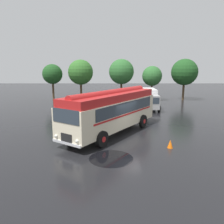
# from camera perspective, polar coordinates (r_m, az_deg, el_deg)

# --- Properties ---
(ground_plane) EXTENTS (120.00, 120.00, 0.00)m
(ground_plane) POSITION_cam_1_polar(r_m,az_deg,el_deg) (17.07, 3.19, -6.05)
(ground_plane) COLOR black
(vintage_bus) EXTENTS (7.68, 9.72, 3.49)m
(vintage_bus) POSITION_cam_1_polar(r_m,az_deg,el_deg) (17.23, -0.02, 0.63)
(vintage_bus) COLOR beige
(vintage_bus) RESTS_ON ground
(car_near_left) EXTENTS (2.36, 4.38, 1.66)m
(car_near_left) POSITION_cam_1_polar(r_m,az_deg,el_deg) (27.99, -2.27, 2.59)
(car_near_left) COLOR #144C28
(car_near_left) RESTS_ON ground
(car_mid_left) EXTENTS (2.38, 4.39, 1.66)m
(car_mid_left) POSITION_cam_1_polar(r_m,az_deg,el_deg) (28.61, 3.38, 2.77)
(car_mid_left) COLOR black
(car_mid_left) RESTS_ON ground
(box_van) EXTENTS (2.42, 5.81, 2.50)m
(box_van) POSITION_cam_1_polar(r_m,az_deg,el_deg) (28.23, 9.34, 3.58)
(box_van) COLOR silver
(box_van) RESTS_ON ground
(tree_far_left) EXTENTS (3.00, 3.00, 5.74)m
(tree_far_left) POSITION_cam_1_polar(r_m,az_deg,el_deg) (34.86, -15.44, 9.44)
(tree_far_left) COLOR #4C3823
(tree_far_left) RESTS_ON ground
(tree_left_of_centre) EXTENTS (3.92, 3.92, 6.46)m
(tree_left_of_centre) POSITION_cam_1_polar(r_m,az_deg,el_deg) (35.25, -8.10, 10.26)
(tree_left_of_centre) COLOR #4C3823
(tree_left_of_centre) RESTS_ON ground
(tree_centre) EXTENTS (3.95, 3.95, 6.56)m
(tree_centre) POSITION_cam_1_polar(r_m,az_deg,el_deg) (35.20, 2.43, 10.53)
(tree_centre) COLOR #4C3823
(tree_centre) RESTS_ON ground
(tree_right_of_centre) EXTENTS (3.10, 3.10, 5.48)m
(tree_right_of_centre) POSITION_cam_1_polar(r_m,az_deg,el_deg) (35.19, 10.38, 9.21)
(tree_right_of_centre) COLOR #4C3823
(tree_right_of_centre) RESTS_ON ground
(tree_far_right) EXTENTS (4.19, 4.19, 6.61)m
(tree_far_right) POSITION_cam_1_polar(r_m,az_deg,el_deg) (37.39, 18.55, 9.92)
(tree_far_right) COLOR #4C3823
(tree_far_right) RESTS_ON ground
(traffic_cone) EXTENTS (0.36, 0.36, 0.55)m
(traffic_cone) POSITION_cam_1_polar(r_m,az_deg,el_deg) (14.82, 14.91, -8.04)
(traffic_cone) COLOR orange
(traffic_cone) RESTS_ON ground
(puddle_patch) EXTENTS (2.56, 2.56, 0.01)m
(puddle_patch) POSITION_cam_1_polar(r_m,az_deg,el_deg) (12.86, -0.28, -11.99)
(puddle_patch) COLOR black
(puddle_patch) RESTS_ON ground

